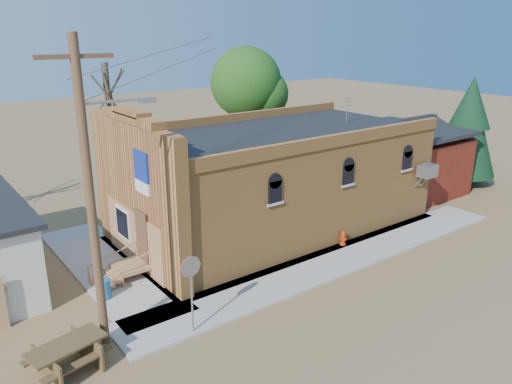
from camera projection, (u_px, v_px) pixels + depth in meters
ground at (327, 280)px, 18.94m from camera, size 120.00×120.00×0.00m
sidewalk_south at (338, 260)px, 20.47m from camera, size 19.00×2.20×0.08m
sidewalk_west at (107, 267)px, 19.89m from camera, size 2.60×10.00×0.08m
brick_bar at (271, 180)px, 23.33m from camera, size 16.40×7.97×6.30m
red_shed at (403, 152)px, 28.99m from camera, size 5.40×6.40×4.30m
utility_pole at (92, 192)px, 13.72m from camera, size 3.12×0.26×9.00m
tree_bare_near at (108, 94)px, 25.27m from camera, size 2.80×2.80×7.65m
tree_leafy at (246, 83)px, 30.80m from camera, size 4.40×4.40×8.15m
evergreen_tree at (469, 124)px, 29.69m from camera, size 3.60×3.60×6.50m
fire_hydrant at (343, 238)px, 21.74m from camera, size 0.37×0.35×0.65m
stop_sign at (191, 274)px, 14.97m from camera, size 0.70×0.10×2.57m
trash_barrel at (104, 289)px, 17.38m from camera, size 0.49×0.49×0.71m
picnic_table at (67, 353)px, 13.72m from camera, size 2.34×1.94×0.86m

